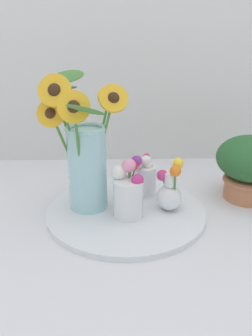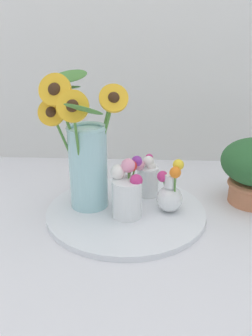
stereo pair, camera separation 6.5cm
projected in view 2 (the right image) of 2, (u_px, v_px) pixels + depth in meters
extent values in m
plane|color=silver|center=(121.00, 223.00, 0.91)|extent=(6.00, 6.00, 0.00)
cylinder|color=silver|center=(126.00, 211.00, 0.95)|extent=(0.46, 0.46, 0.02)
cylinder|color=#9ED1D6|center=(88.00, 169.00, 0.93)|extent=(0.11, 0.11, 0.23)
torus|color=#9ED1D6|center=(87.00, 128.00, 0.89)|extent=(0.11, 0.11, 0.01)
cylinder|color=#4C8438|center=(79.00, 155.00, 0.87)|extent=(0.01, 0.06, 0.27)
cylinder|color=gold|center=(73.00, 106.00, 0.79)|extent=(0.08, 0.04, 0.08)
sphere|color=#382314|center=(73.00, 106.00, 0.79)|extent=(0.03, 0.03, 0.03)
cylinder|color=#4C8438|center=(99.00, 149.00, 0.93)|extent=(0.07, 0.06, 0.27)
cylinder|color=gold|center=(111.00, 97.00, 0.90)|extent=(0.08, 0.05, 0.07)
sphere|color=#382314|center=(111.00, 97.00, 0.90)|extent=(0.03, 0.03, 0.03)
cylinder|color=#4C8438|center=(74.00, 145.00, 0.93)|extent=(0.07, 0.05, 0.21)
cylinder|color=gold|center=(61.00, 103.00, 0.91)|extent=(0.09, 0.06, 0.08)
sphere|color=#382314|center=(61.00, 103.00, 0.91)|extent=(0.03, 0.03, 0.03)
cylinder|color=#4C8438|center=(75.00, 143.00, 0.88)|extent=(0.08, 0.05, 0.28)
cylinder|color=gold|center=(55.00, 90.00, 0.80)|extent=(0.10, 0.05, 0.10)
sphere|color=#382314|center=(55.00, 90.00, 0.80)|extent=(0.03, 0.03, 0.03)
cylinder|color=#4C8438|center=(71.00, 156.00, 0.91)|extent=(0.07, 0.06, 0.24)
cylinder|color=gold|center=(52.00, 112.00, 0.84)|extent=(0.09, 0.04, 0.09)
sphere|color=#382314|center=(52.00, 112.00, 0.84)|extent=(0.03, 0.03, 0.03)
cylinder|color=#4C8438|center=(102.00, 144.00, 0.89)|extent=(0.07, 0.01, 0.25)
cylinder|color=gold|center=(114.00, 98.00, 0.84)|extent=(0.09, 0.05, 0.09)
sphere|color=#382314|center=(114.00, 98.00, 0.84)|extent=(0.03, 0.03, 0.03)
ellipsoid|color=#477F38|center=(69.00, 76.00, 0.89)|extent=(0.12, 0.12, 0.05)
ellipsoid|color=#477F38|center=(84.00, 109.00, 0.78)|extent=(0.10, 0.05, 0.05)
ellipsoid|color=#477F38|center=(65.00, 88.00, 0.91)|extent=(0.10, 0.11, 0.02)
cylinder|color=white|center=(127.00, 198.00, 0.89)|extent=(0.08, 0.08, 0.11)
cylinder|color=#568E42|center=(131.00, 184.00, 0.91)|extent=(0.04, 0.03, 0.12)
sphere|color=purple|center=(137.00, 161.00, 0.90)|extent=(0.03, 0.03, 0.03)
cylinder|color=#568E42|center=(120.00, 187.00, 0.90)|extent=(0.02, 0.01, 0.08)
sphere|color=white|center=(118.00, 172.00, 0.89)|extent=(0.04, 0.04, 0.04)
cylinder|color=#568E42|center=(127.00, 185.00, 0.89)|extent=(0.03, 0.03, 0.10)
sphere|color=red|center=(132.00, 166.00, 0.88)|extent=(0.03, 0.03, 0.03)
cylinder|color=#568E42|center=(129.00, 184.00, 0.90)|extent=(0.01, 0.01, 0.10)
sphere|color=pink|center=(128.00, 166.00, 0.88)|extent=(0.04, 0.04, 0.04)
cylinder|color=#568E42|center=(134.00, 192.00, 0.89)|extent=(0.02, 0.02, 0.08)
sphere|color=#C6337A|center=(136.00, 180.00, 0.87)|extent=(0.03, 0.03, 0.03)
sphere|color=white|center=(169.00, 199.00, 0.93)|extent=(0.07, 0.07, 0.07)
cylinder|color=white|center=(170.00, 181.00, 0.91)|extent=(0.03, 0.03, 0.04)
cylinder|color=#4C8438|center=(175.00, 186.00, 0.89)|extent=(0.01, 0.01, 0.09)
sphere|color=orange|center=(175.00, 172.00, 0.87)|extent=(0.03, 0.03, 0.03)
cylinder|color=#4C8438|center=(166.00, 190.00, 0.92)|extent=(0.03, 0.02, 0.08)
sphere|color=#C6337A|center=(163.00, 176.00, 0.91)|extent=(0.03, 0.03, 0.03)
cylinder|color=#4C8438|center=(173.00, 183.00, 0.91)|extent=(0.03, 0.01, 0.11)
sphere|color=yellow|center=(178.00, 165.00, 0.89)|extent=(0.03, 0.03, 0.03)
cylinder|color=white|center=(148.00, 181.00, 1.02)|extent=(0.07, 0.07, 0.09)
cylinder|color=#568E42|center=(149.00, 176.00, 1.02)|extent=(0.02, 0.02, 0.07)
sphere|color=white|center=(151.00, 166.00, 1.00)|extent=(0.03, 0.03, 0.03)
cylinder|color=#568E42|center=(148.00, 172.00, 1.01)|extent=(0.01, 0.01, 0.08)
sphere|color=white|center=(149.00, 161.00, 1.00)|extent=(0.03, 0.03, 0.03)
cylinder|color=#568E42|center=(142.00, 176.00, 1.01)|extent=(0.02, 0.02, 0.08)
sphere|color=pink|center=(139.00, 165.00, 0.98)|extent=(0.03, 0.03, 0.03)
cylinder|color=#568E42|center=(146.00, 172.00, 1.03)|extent=(0.02, 0.02, 0.09)
sphere|color=#C6337A|center=(149.00, 158.00, 1.01)|extent=(0.02, 0.02, 0.02)
cylinder|color=#B7704C|center=(252.00, 192.00, 1.01)|extent=(0.14, 0.14, 0.07)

